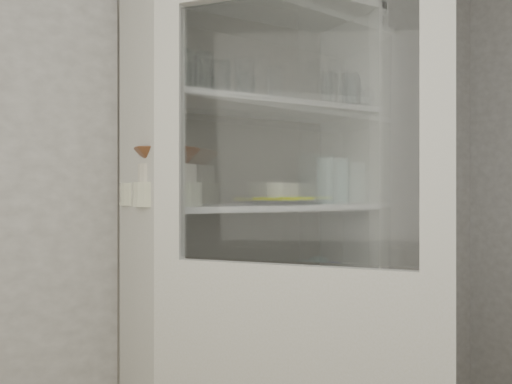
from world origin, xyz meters
TOP-DOWN VIEW (x-y plane):
  - wall_back at (0.00, 1.50)m, footprint 3.60×0.02m
  - pantry_cabinet at (0.20, 1.34)m, footprint 1.00×0.45m
  - cupboard_door at (-0.02, 0.70)m, footprint 0.58×0.73m
  - tumbler_0 at (-0.10, 1.13)m, footprint 0.09×0.09m
  - tumbler_1 at (-0.17, 1.13)m, footprint 0.09×0.09m
  - tumbler_2 at (0.20, 1.13)m, footprint 0.07×0.07m
  - tumbler_3 at (0.08, 1.15)m, footprint 0.07×0.07m
  - tumbler_4 at (0.45, 1.12)m, footprint 0.07×0.07m
  - tumbler_5 at (0.58, 1.14)m, footprint 0.08×0.08m
  - tumbler_6 at (0.61, 1.16)m, footprint 0.08×0.08m
  - tumbler_7 at (-0.10, 1.26)m, footprint 0.07×0.07m
  - tumbler_8 at (0.03, 1.26)m, footprint 0.08×0.08m
  - tumbler_9 at (0.14, 1.26)m, footprint 0.07×0.07m
  - goblet_0 at (-0.15, 1.36)m, footprint 0.08×0.08m
  - goblet_1 at (0.04, 1.39)m, footprint 0.07×0.07m
  - goblet_2 at (0.23, 1.39)m, footprint 0.07×0.07m
  - goblet_3 at (0.61, 1.34)m, footprint 0.08×0.08m
  - plate_stack_front at (-0.21, 1.19)m, footprint 0.25×0.25m
  - plate_stack_back at (-0.21, 1.38)m, footprint 0.22×0.22m
  - cream_bowl at (-0.21, 1.19)m, footprint 0.26×0.26m
  - terracotta_bowl at (-0.21, 1.19)m, footprint 0.30×0.30m
  - glass_platter at (0.31, 1.25)m, footprint 0.41×0.41m
  - yellow_trivet at (0.31, 1.25)m, footprint 0.21×0.21m
  - white_ramekin at (0.31, 1.25)m, footprint 0.14×0.14m
  - grey_bowl_stack at (0.61, 1.30)m, footprint 0.14×0.14m
  - mug_blue at (0.43, 1.24)m, footprint 0.18×0.18m
  - mug_teal at (0.35, 1.33)m, footprint 0.16×0.16m
  - mug_white at (0.51, 1.19)m, footprint 0.12×0.12m
  - teal_jar at (0.41, 1.28)m, footprint 0.10×0.10m
  - measuring_cups at (-0.06, 1.20)m, footprint 0.09×0.09m
  - white_canister at (-0.21, 1.27)m, footprint 0.13×0.13m
  - tin_box at (0.50, 1.27)m, footprint 0.22×0.18m

SIDE VIEW (x-z plane):
  - tin_box at x=0.50m, z-range 0.46..0.52m
  - cupboard_door at x=-0.02m, z-range -0.13..1.87m
  - measuring_cups at x=-0.06m, z-range 0.86..0.90m
  - mug_white at x=0.51m, z-range 0.86..0.97m
  - mug_blue at x=0.43m, z-range 0.86..0.97m
  - mug_teal at x=0.35m, z-range 0.86..0.97m
  - white_canister at x=-0.21m, z-range 0.86..0.98m
  - teal_jar at x=0.41m, z-range 0.86..0.98m
  - pantry_cabinet at x=0.20m, z-range -0.11..1.99m
  - glass_platter at x=0.31m, z-range 1.26..1.28m
  - yellow_trivet at x=0.31m, z-range 1.28..1.29m
  - wall_back at x=0.00m, z-range 0.00..2.60m
  - plate_stack_front at x=-0.21m, z-range 1.26..1.34m
  - plate_stack_back at x=-0.21m, z-range 1.26..1.34m
  - white_ramekin at x=0.31m, z-range 1.29..1.35m
  - grey_bowl_stack at x=0.61m, z-range 1.26..1.46m
  - cream_bowl at x=-0.21m, z-range 1.34..1.41m
  - terracotta_bowl at x=-0.21m, z-range 1.41..1.47m
  - tumbler_2 at x=0.20m, z-range 1.66..1.79m
  - tumbler_7 at x=-0.10m, z-range 1.66..1.79m
  - tumbler_9 at x=0.14m, z-range 1.66..1.79m
  - tumbler_4 at x=0.45m, z-range 1.66..1.79m
  - tumbler_6 at x=0.61m, z-range 1.66..1.79m
  - tumbler_1 at x=-0.17m, z-range 1.66..1.80m
  - tumbler_0 at x=-0.10m, z-range 1.66..1.80m
  - tumbler_3 at x=0.08m, z-range 1.66..1.80m
  - tumbler_5 at x=0.58m, z-range 1.66..1.81m
  - goblet_1 at x=0.04m, z-range 1.66..1.81m
  - tumbler_8 at x=0.03m, z-range 1.66..1.82m
  - goblet_2 at x=0.23m, z-range 1.66..1.82m
  - goblet_0 at x=-0.15m, z-range 1.66..1.83m
  - goblet_3 at x=0.61m, z-range 1.66..1.85m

